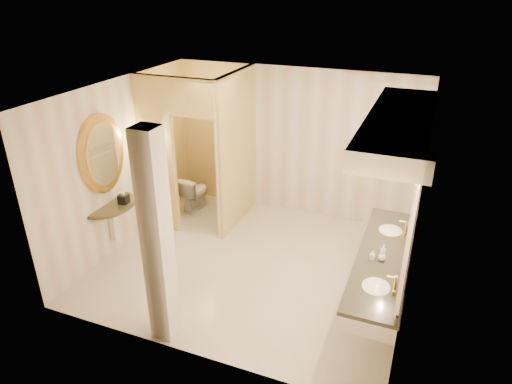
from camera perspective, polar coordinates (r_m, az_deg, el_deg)
floor at (r=7.21m, az=-0.36°, el=-8.99°), size 4.50×4.50×0.00m
ceiling at (r=6.11m, az=-0.43°, el=12.40°), size 4.50×4.50×0.00m
wall_back at (r=8.30m, az=4.81°, el=6.15°), size 4.50×0.02×2.70m
wall_front at (r=4.98m, az=-9.12°, el=-8.12°), size 4.50×0.02×2.70m
wall_left at (r=7.61m, az=-16.33°, el=3.37°), size 0.02×4.00×2.70m
wall_right at (r=6.15m, az=19.45°, el=-2.44°), size 0.02×4.00×2.70m
toilet_closet at (r=7.78m, az=-5.33°, el=5.07°), size 1.50×1.55×2.70m
wall_sconce at (r=7.63m, az=-12.79°, el=6.87°), size 0.14×0.14×0.42m
vanity at (r=5.68m, az=16.88°, el=-1.27°), size 0.75×2.72×2.09m
console_shelf at (r=7.25m, az=-18.35°, el=1.88°), size 0.93×0.93×1.92m
pillar at (r=5.33m, az=-12.26°, el=-5.95°), size 0.28×0.28×2.70m
tissue_box at (r=7.36m, az=-16.22°, el=-0.84°), size 0.15×0.15×0.14m
toilet at (r=8.77m, az=-7.73°, el=-0.06°), size 0.44×0.70×0.68m
soap_bottle_a at (r=5.90m, az=14.34°, el=-7.67°), size 0.06×0.06×0.12m
soap_bottle_b at (r=5.90m, az=15.49°, el=-7.72°), size 0.13×0.13×0.13m
soap_bottle_c at (r=5.92m, az=15.59°, el=-7.23°), size 0.09×0.09×0.20m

